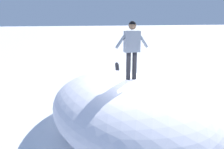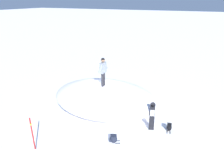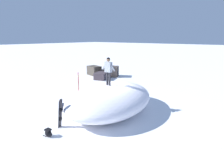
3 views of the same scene
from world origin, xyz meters
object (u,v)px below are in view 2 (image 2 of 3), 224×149
at_px(backpack_far, 169,127).
at_px(backpack_near, 113,139).
at_px(snowboard_primary_upright, 152,116).
at_px(trail_marker_pole, 32,134).
at_px(snowboarder_standing, 103,69).

bearing_deg(backpack_far, backpack_near, -47.40).
distance_m(snowboard_primary_upright, trail_marker_pole, 6.03).
distance_m(backpack_near, backpack_far, 3.19).
bearing_deg(snowboard_primary_upright, backpack_near, -37.21).
height_order(backpack_near, trail_marker_pole, trail_marker_pole).
distance_m(backpack_near, trail_marker_pole, 3.82).
xyz_separation_m(backpack_near, trail_marker_pole, (2.07, -3.12, 0.73)).
height_order(snowboarder_standing, backpack_far, snowboarder_standing).
bearing_deg(snowboarder_standing, snowboard_primary_upright, 79.92).
height_order(snowboarder_standing, backpack_near, snowboarder_standing).
relative_size(snowboard_primary_upright, backpack_far, 3.07).
distance_m(backpack_far, trail_marker_pole, 6.96).
relative_size(backpack_far, trail_marker_pole, 0.29).
relative_size(backpack_near, backpack_far, 1.13).
bearing_deg(snowboard_primary_upright, trail_marker_pole, -49.01).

